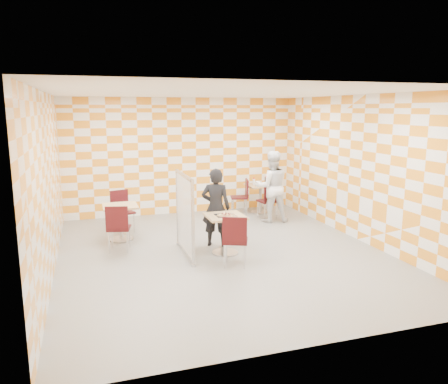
% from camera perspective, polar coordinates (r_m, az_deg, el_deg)
% --- Properties ---
extents(room_shell, '(7.00, 7.00, 7.00)m').
position_cam_1_polar(room_shell, '(8.58, -1.33, 2.67)').
color(room_shell, gray).
rests_on(room_shell, ground).
extents(main_table, '(0.70, 0.70, 0.75)m').
position_cam_1_polar(main_table, '(8.27, 0.16, -4.67)').
color(main_table, tan).
rests_on(main_table, ground).
extents(second_table, '(0.70, 0.70, 0.75)m').
position_cam_1_polar(second_table, '(11.54, 4.79, -0.24)').
color(second_table, tan).
rests_on(second_table, ground).
extents(empty_table, '(0.70, 0.70, 0.75)m').
position_cam_1_polar(empty_table, '(9.36, -13.36, -3.12)').
color(empty_table, tan).
rests_on(empty_table, ground).
extents(chair_main_front, '(0.56, 0.56, 0.92)m').
position_cam_1_polar(chair_main_front, '(7.54, 1.46, -5.92)').
color(chair_main_front, '#390B0E').
rests_on(chair_main_front, ground).
extents(chair_second_front, '(0.47, 0.48, 0.92)m').
position_cam_1_polar(chair_second_front, '(10.85, 5.94, -0.78)').
color(chair_second_front, '#390B0E').
rests_on(chair_second_front, ground).
extents(chair_second_side, '(0.52, 0.51, 0.92)m').
position_cam_1_polar(chair_second_side, '(11.35, 2.45, -0.22)').
color(chair_second_side, '#390B0E').
rests_on(chair_second_side, ground).
extents(chair_empty_near, '(0.50, 0.51, 0.92)m').
position_cam_1_polar(chair_empty_near, '(8.57, -13.68, -4.17)').
color(chair_empty_near, '#390B0E').
rests_on(chair_empty_near, ground).
extents(chair_empty_far, '(0.54, 0.54, 0.92)m').
position_cam_1_polar(chair_empty_far, '(10.03, -13.25, -1.98)').
color(chair_empty_far, '#390B0E').
rests_on(chair_empty_far, ground).
extents(partition, '(0.08, 1.38, 1.55)m').
position_cam_1_polar(partition, '(8.13, -5.15, -2.93)').
color(partition, white).
rests_on(partition, ground).
extents(man_dark, '(0.68, 0.58, 1.57)m').
position_cam_1_polar(man_dark, '(8.68, -1.08, -2.04)').
color(man_dark, black).
rests_on(man_dark, ground).
extents(man_white, '(0.94, 0.78, 1.73)m').
position_cam_1_polar(man_white, '(10.62, 6.23, 0.71)').
color(man_white, white).
rests_on(man_white, ground).
extents(pizza_on_foil, '(0.40, 0.40, 0.04)m').
position_cam_1_polar(pizza_on_foil, '(8.19, 0.19, -2.96)').
color(pizza_on_foil, silver).
rests_on(pizza_on_foil, main_table).
extents(sport_bottle, '(0.06, 0.06, 0.20)m').
position_cam_1_polar(sport_bottle, '(11.46, 3.92, 1.36)').
color(sport_bottle, white).
rests_on(sport_bottle, second_table).
extents(soda_bottle, '(0.07, 0.07, 0.23)m').
position_cam_1_polar(soda_bottle, '(11.55, 5.50, 1.49)').
color(soda_bottle, black).
rests_on(soda_bottle, second_table).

